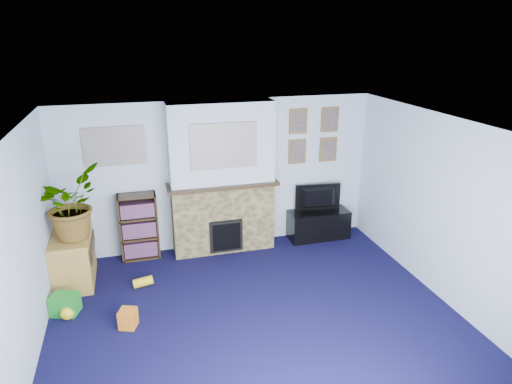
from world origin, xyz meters
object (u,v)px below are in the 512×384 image
object	(u,v)px
tv_stand	(318,225)
bookshelf	(139,228)
television	(319,198)
sideboard	(74,259)

from	to	relation	value
tv_stand	bookshelf	bearing A→B (deg)	178.52
tv_stand	television	distance (m)	0.49
tv_stand	bookshelf	world-z (taller)	bookshelf
television	sideboard	size ratio (longest dim) A/B	0.85
tv_stand	television	bearing A→B (deg)	90.00
tv_stand	sideboard	distance (m)	3.91
television	bookshelf	distance (m)	2.97
bookshelf	sideboard	distance (m)	1.06
tv_stand	television	size ratio (longest dim) A/B	1.31
bookshelf	television	bearing A→B (deg)	-1.09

